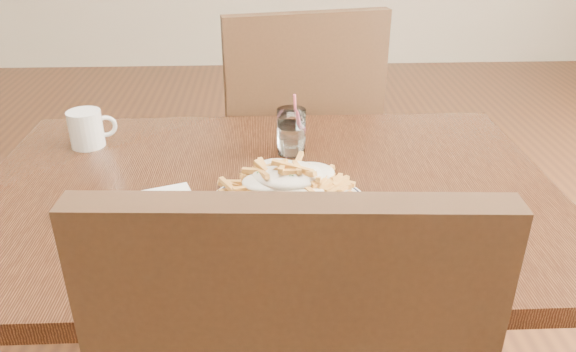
{
  "coord_description": "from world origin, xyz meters",
  "views": [
    {
      "loc": [
        -0.0,
        -1.03,
        1.3
      ],
      "look_at": [
        0.04,
        -0.09,
        0.82
      ],
      "focal_mm": 35.0,
      "sensor_mm": 36.0,
      "label": 1
    }
  ],
  "objects_px": {
    "loaded_fries": "(288,181)",
    "coffee_mug": "(87,129)",
    "water_glass": "(291,134)",
    "chair_far": "(296,144)",
    "table": "(269,218)",
    "fries_plate": "(288,203)"
  },
  "relations": [
    {
      "from": "water_glass",
      "to": "coffee_mug",
      "type": "relative_size",
      "value": 1.33
    },
    {
      "from": "table",
      "to": "fries_plate",
      "type": "distance_m",
      "value": 0.13
    },
    {
      "from": "chair_far",
      "to": "water_glass",
      "type": "xyz_separation_m",
      "value": [
        -0.04,
        -0.45,
        0.23
      ]
    },
    {
      "from": "chair_far",
      "to": "coffee_mug",
      "type": "bearing_deg",
      "value": -143.29
    },
    {
      "from": "chair_far",
      "to": "fries_plate",
      "type": "height_order",
      "value": "chair_far"
    },
    {
      "from": "loaded_fries",
      "to": "coffee_mug",
      "type": "relative_size",
      "value": 2.65
    },
    {
      "from": "chair_far",
      "to": "water_glass",
      "type": "distance_m",
      "value": 0.5
    },
    {
      "from": "table",
      "to": "fries_plate",
      "type": "relative_size",
      "value": 3.33
    },
    {
      "from": "water_glass",
      "to": "coffee_mug",
      "type": "distance_m",
      "value": 0.49
    },
    {
      "from": "coffee_mug",
      "to": "loaded_fries",
      "type": "bearing_deg",
      "value": -34.22
    },
    {
      "from": "chair_far",
      "to": "water_glass",
      "type": "height_order",
      "value": "chair_far"
    },
    {
      "from": "table",
      "to": "water_glass",
      "type": "xyz_separation_m",
      "value": [
        0.06,
        0.16,
        0.13
      ]
    },
    {
      "from": "table",
      "to": "coffee_mug",
      "type": "bearing_deg",
      "value": 152.49
    },
    {
      "from": "chair_far",
      "to": "loaded_fries",
      "type": "height_order",
      "value": "chair_far"
    },
    {
      "from": "fries_plate",
      "to": "coffee_mug",
      "type": "xyz_separation_m",
      "value": [
        -0.46,
        0.31,
        0.03
      ]
    },
    {
      "from": "coffee_mug",
      "to": "chair_far",
      "type": "bearing_deg",
      "value": 36.71
    },
    {
      "from": "water_glass",
      "to": "coffee_mug",
      "type": "xyz_separation_m",
      "value": [
        -0.48,
        0.06,
        -0.0
      ]
    },
    {
      "from": "water_glass",
      "to": "coffee_mug",
      "type": "bearing_deg",
      "value": 172.81
    },
    {
      "from": "chair_far",
      "to": "fries_plate",
      "type": "relative_size",
      "value": 2.8
    },
    {
      "from": "table",
      "to": "fries_plate",
      "type": "bearing_deg",
      "value": -68.32
    },
    {
      "from": "chair_far",
      "to": "coffee_mug",
      "type": "distance_m",
      "value": 0.69
    },
    {
      "from": "table",
      "to": "chair_far",
      "type": "xyz_separation_m",
      "value": [
        0.09,
        0.61,
        -0.1
      ]
    }
  ]
}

